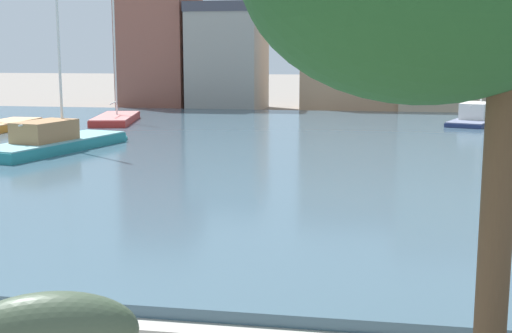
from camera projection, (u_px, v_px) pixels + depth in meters
name	position (u px, v px, depth m)	size (l,w,h in m)	color
harbor_water	(321.00, 151.00, 31.74)	(87.04, 41.44, 0.35)	#3D5666
quay_edge_coping	(220.00, 333.00, 11.39)	(87.04, 0.50, 0.12)	#ADA89E
sailboat_red	(118.00, 120.00, 43.85)	(3.70, 7.96, 8.01)	red
sailboat_teal	(63.00, 144.00, 31.16)	(4.15, 9.51, 9.45)	teal
sailboat_orange	(1.00, 128.00, 39.01)	(2.06, 9.03, 9.63)	orange
sailboat_navy	(479.00, 119.00, 43.68)	(5.17, 9.57, 7.09)	navy
townhouse_corner_house	(160.00, 34.00, 57.81)	(5.75, 7.64, 12.63)	#8E5142
townhouse_end_terrace	(229.00, 57.00, 56.46)	(5.79, 7.60, 8.73)	gray
townhouse_wide_warehouse	(358.00, 49.00, 55.75)	(9.09, 6.41, 10.11)	tan
townhouse_tall_gabled	(452.00, 36.00, 54.06)	(8.50, 6.45, 12.04)	#C6B293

